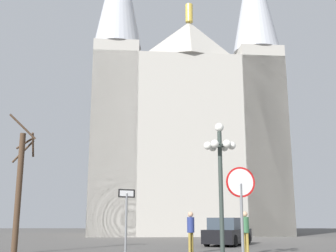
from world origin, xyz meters
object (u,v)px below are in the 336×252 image
(bare_tree, at_px, (19,186))
(pedestrian_standing, at_px, (191,228))
(one_way_arrow_sign, at_px, (126,219))
(stop_sign, at_px, (241,198))
(cathedral, at_px, (184,133))
(parked_car_near_black, at_px, (228,232))
(pedestrian_walking, at_px, (245,228))
(street_lamp, at_px, (220,171))

(bare_tree, distance_m, pedestrian_standing, 7.83)
(one_way_arrow_sign, bearing_deg, stop_sign, -27.08)
(cathedral, relative_size, one_way_arrow_sign, 12.75)
(cathedral, height_order, one_way_arrow_sign, cathedral)
(parked_car_near_black, height_order, pedestrian_walking, pedestrian_walking)
(street_lamp, relative_size, parked_car_near_black, 1.05)
(cathedral, xyz_separation_m, bare_tree, (-8.03, -22.12, -6.97))
(bare_tree, relative_size, pedestrian_standing, 3.40)
(cathedral, xyz_separation_m, pedestrian_standing, (-0.42, -21.84, -8.77))
(cathedral, relative_size, parked_car_near_black, 6.35)
(street_lamp, bearing_deg, cathedral, 91.23)
(pedestrian_walking, height_order, pedestrian_standing, pedestrian_walking)
(stop_sign, distance_m, bare_tree, 11.27)
(pedestrian_walking, bearing_deg, parked_car_near_black, 89.61)
(street_lamp, bearing_deg, stop_sign, -88.67)
(cathedral, bearing_deg, pedestrian_standing, -91.10)
(cathedral, relative_size, street_lamp, 6.04)
(one_way_arrow_sign, xyz_separation_m, pedestrian_standing, (2.24, 5.74, -0.38))
(parked_car_near_black, bearing_deg, one_way_arrow_sign, -111.79)
(street_lamp, distance_m, parked_car_near_black, 9.71)
(street_lamp, distance_m, pedestrian_walking, 3.94)
(cathedral, bearing_deg, street_lamp, -88.77)
(stop_sign, relative_size, pedestrian_walking, 1.60)
(street_lamp, distance_m, pedestrian_standing, 4.23)
(parked_car_near_black, distance_m, pedestrian_standing, 6.23)
(parked_car_near_black, bearing_deg, bare_tree, -148.84)
(bare_tree, distance_m, parked_car_near_black, 11.85)
(one_way_arrow_sign, height_order, pedestrian_walking, one_way_arrow_sign)
(cathedral, distance_m, pedestrian_walking, 24.07)
(parked_car_near_black, bearing_deg, stop_sign, -95.65)
(stop_sign, height_order, bare_tree, bare_tree)
(stop_sign, height_order, one_way_arrow_sign, stop_sign)
(cathedral, distance_m, bare_tree, 24.54)
(stop_sign, bearing_deg, pedestrian_walking, 79.68)
(stop_sign, distance_m, pedestrian_walking, 7.11)
(cathedral, distance_m, parked_car_near_black, 18.61)
(cathedral, bearing_deg, stop_sign, -88.76)
(stop_sign, height_order, street_lamp, street_lamp)
(street_lamp, height_order, pedestrian_standing, street_lamp)
(pedestrian_standing, bearing_deg, one_way_arrow_sign, -111.29)
(one_way_arrow_sign, xyz_separation_m, pedestrian_walking, (4.55, 5.25, -0.38))
(stop_sign, xyz_separation_m, pedestrian_standing, (-1.05, 7.43, -0.94))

